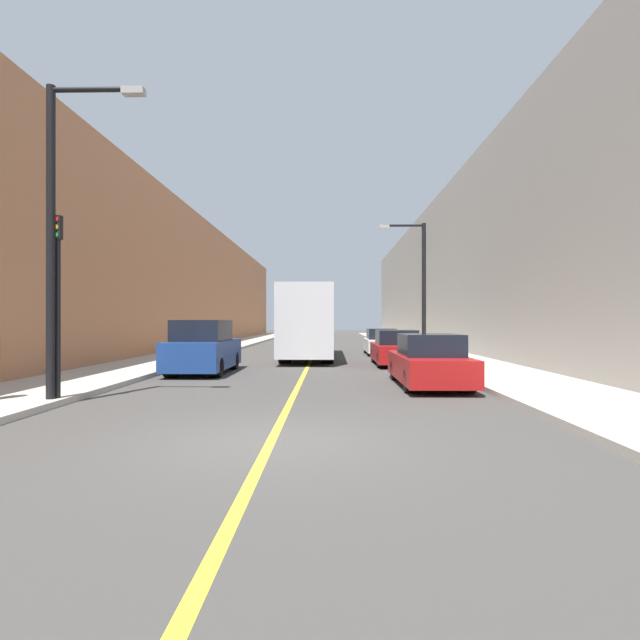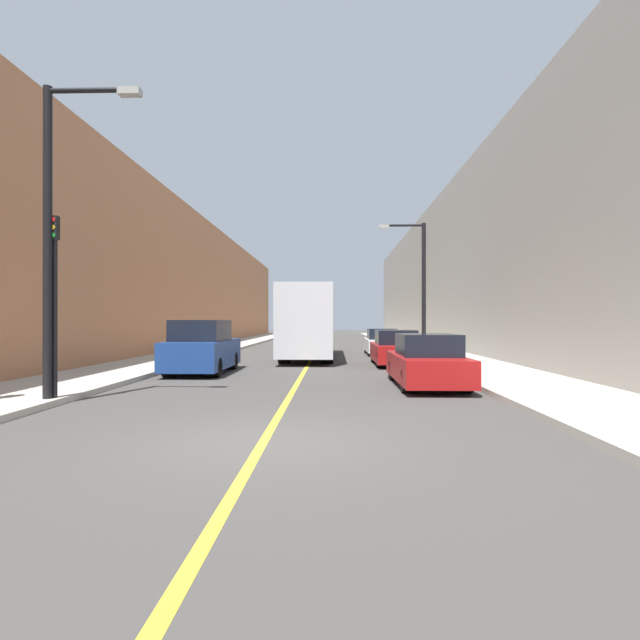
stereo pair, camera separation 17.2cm
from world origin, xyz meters
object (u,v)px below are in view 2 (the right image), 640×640
car_right_near (427,363)px  bus (309,321)px  street_lamp_left (56,221)px  car_right_far (381,343)px  street_lamp_right (419,281)px  traffic_light (55,299)px  parked_suv_left (202,349)px  car_right_mid (395,349)px

car_right_near → bus: bearing=109.9°
street_lamp_left → car_right_far: bearing=62.5°
bus → car_right_near: size_ratio=2.23×
car_right_near → street_lamp_right: 9.70m
car_right_far → street_lamp_left: street_lamp_left is taller
bus → traffic_light: 15.45m
parked_suv_left → traffic_light: bearing=-102.7°
street_lamp_right → car_right_far: bearing=105.3°
car_right_far → street_lamp_right: 5.99m
car_right_near → car_right_mid: size_ratio=1.06×
parked_suv_left → car_right_mid: size_ratio=1.04×
bus → parked_suv_left: (-3.60, -7.56, -1.00)m
traffic_light → car_right_mid: bearing=49.0°
car_right_mid → car_right_far: bearing=89.5°
bus → parked_suv_left: 8.43m
parked_suv_left → car_right_near: (7.61, -3.54, -0.21)m
car_right_near → street_lamp_left: street_lamp_left is taller
parked_suv_left → traffic_light: (-1.58, -6.99, 1.54)m
car_right_mid → car_right_far: car_right_mid is taller
street_lamp_right → parked_suv_left: bearing=-148.3°
car_right_far → street_lamp_right: street_lamp_right is taller
car_right_mid → traffic_light: traffic_light is taller
car_right_mid → car_right_far: (0.06, 6.92, -0.02)m
car_right_near → traffic_light: traffic_light is taller
car_right_near → car_right_far: size_ratio=1.04×
traffic_light → bus: bearing=70.4°
street_lamp_right → street_lamp_left: bearing=-129.6°
street_lamp_left → traffic_light: bearing=126.5°
parked_suv_left → car_right_near: bearing=-25.0°
car_right_near → street_lamp_left: size_ratio=0.65×
car_right_far → car_right_mid: bearing=-90.5°
parked_suv_left → street_lamp_left: street_lamp_left is taller
parked_suv_left → car_right_far: (7.62, 10.42, -0.23)m
bus → parked_suv_left: size_ratio=2.28×
street_lamp_left → traffic_light: 1.77m
car_right_near → car_right_far: car_right_near is taller
car_right_mid → street_lamp_left: bearing=-130.4°
parked_suv_left → street_lamp_left: size_ratio=0.64×
car_right_mid → car_right_near: bearing=-89.6°
car_right_mid → street_lamp_right: street_lamp_right is taller
car_right_mid → street_lamp_right: size_ratio=0.68×
car_right_far → car_right_near: bearing=-90.0°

